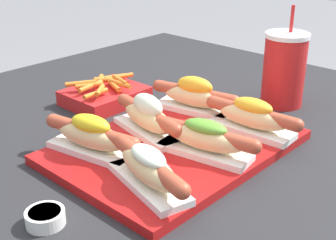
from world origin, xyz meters
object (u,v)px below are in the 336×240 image
at_px(hot_dog_0, 148,168).
at_px(hot_dog_3, 91,136).
at_px(drink_cup, 284,69).
at_px(serving_tray, 176,147).
at_px(fries_basket, 105,95).
at_px(hot_dog_5, 195,96).
at_px(hot_dog_4, 148,117).
at_px(sauce_bowl, 45,217).
at_px(hot_dog_1, 205,138).
at_px(hot_dog_2, 252,116).

distance_m(hot_dog_0, hot_dog_3, 0.16).
bearing_deg(drink_cup, serving_tray, 176.67).
xyz_separation_m(serving_tray, fries_basket, (0.07, 0.29, 0.01)).
relative_size(hot_dog_5, fries_basket, 1.18).
relative_size(hot_dog_0, hot_dog_5, 0.99).
bearing_deg(hot_dog_5, hot_dog_4, -176.80).
relative_size(serving_tray, drink_cup, 1.95).
height_order(hot_dog_5, sauce_bowl, hot_dog_5).
bearing_deg(hot_dog_4, hot_dog_1, -87.56).
height_order(hot_dog_0, drink_cup, drink_cup).
relative_size(serving_tray, sauce_bowl, 7.77).
height_order(hot_dog_1, hot_dog_2, hot_dog_2).
bearing_deg(hot_dog_3, hot_dog_2, -30.71).
bearing_deg(hot_dog_0, hot_dog_5, 27.32).
xyz_separation_m(hot_dog_2, hot_dog_4, (-0.14, 0.14, 0.00)).
height_order(hot_dog_5, drink_cup, drink_cup).
height_order(sauce_bowl, fries_basket, fries_basket).
height_order(hot_dog_3, hot_dog_5, hot_dog_5).
relative_size(drink_cup, fries_basket, 1.30).
height_order(hot_dog_0, hot_dog_2, hot_dog_2).
bearing_deg(fries_basket, hot_dog_1, -101.00).
distance_m(hot_dog_0, sauce_bowl, 0.17).
bearing_deg(hot_dog_4, sauce_bowl, -164.02).
height_order(hot_dog_1, hot_dog_5, hot_dog_5).
height_order(hot_dog_4, hot_dog_5, hot_dog_4).
bearing_deg(sauce_bowl, hot_dog_4, 15.98).
relative_size(hot_dog_3, sauce_bowl, 3.62).
relative_size(hot_dog_2, hot_dog_4, 1.02).
height_order(hot_dog_4, fries_basket, hot_dog_4).
bearing_deg(hot_dog_0, hot_dog_1, 1.26).
bearing_deg(hot_dog_0, fries_basket, 59.51).
bearing_deg(hot_dog_5, sauce_bowl, -168.25).
relative_size(serving_tray, hot_dog_3, 2.15).
distance_m(hot_dog_5, fries_basket, 0.23).
height_order(serving_tray, drink_cup, drink_cup).
distance_m(hot_dog_1, sauce_bowl, 0.31).
xyz_separation_m(hot_dog_0, fries_basket, (0.21, 0.36, -0.03)).
relative_size(serving_tray, hot_dog_5, 2.15).
bearing_deg(fries_basket, hot_dog_0, -120.49).
relative_size(serving_tray, hot_dog_4, 2.15).
xyz_separation_m(hot_dog_0, hot_dog_2, (0.28, -0.00, 0.00)).
height_order(hot_dog_0, hot_dog_4, hot_dog_4).
bearing_deg(hot_dog_4, hot_dog_0, -134.47).
height_order(hot_dog_0, hot_dog_5, hot_dog_5).
relative_size(serving_tray, fries_basket, 2.53).
xyz_separation_m(hot_dog_3, hot_dog_4, (0.13, -0.02, 0.00)).
bearing_deg(hot_dog_3, hot_dog_4, -6.88).
bearing_deg(serving_tray, hot_dog_1, -91.11).
relative_size(hot_dog_4, drink_cup, 0.90).
bearing_deg(serving_tray, sauce_bowl, -176.70).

